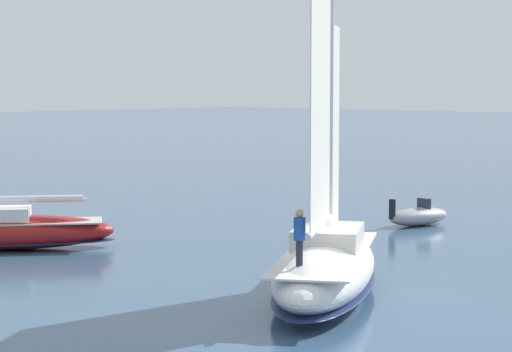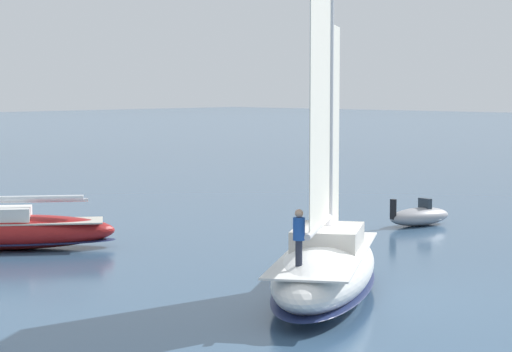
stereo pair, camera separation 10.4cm
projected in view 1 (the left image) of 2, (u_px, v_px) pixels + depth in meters
name	position (u px, v px, depth m)	size (l,w,h in m)	color
ground_plane	(326.00, 297.00, 31.44)	(400.00, 400.00, 0.00)	#385675
sailboat_main	(326.00, 262.00, 31.36)	(10.55, 8.04, 14.50)	white
sailboat_moored_near_marina	(11.00, 230.00, 40.57)	(8.01, 7.02, 11.49)	maroon
motor_tender	(418.00, 216.00, 47.58)	(3.78, 2.15, 1.37)	#99999E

